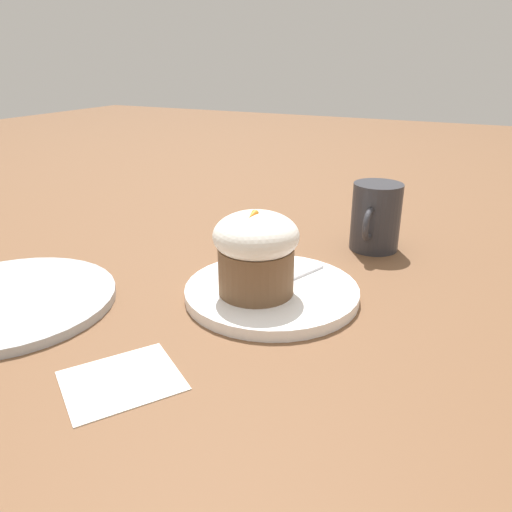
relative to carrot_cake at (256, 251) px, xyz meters
The scene contains 7 objects.
ground_plane 0.08m from the carrot_cake, 152.44° to the left, with size 4.00×4.00×0.00m, color brown.
dessert_plate 0.07m from the carrot_cake, 152.44° to the left, with size 0.23×0.23×0.01m.
carrot_cake is the anchor object (origin of this frame).
spoon 0.07m from the carrot_cake, 152.40° to the left, with size 0.11×0.06×0.01m.
coffee_cup 0.27m from the carrot_cake, 161.12° to the left, with size 0.11×0.08×0.11m.
side_plate 0.32m from the carrot_cake, 62.15° to the right, with size 0.26×0.26×0.01m.
paper_napkin 0.22m from the carrot_cake, 11.89° to the right, with size 0.14×0.14×0.00m.
Camera 1 is at (0.54, 0.24, 0.30)m, focal length 35.00 mm.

